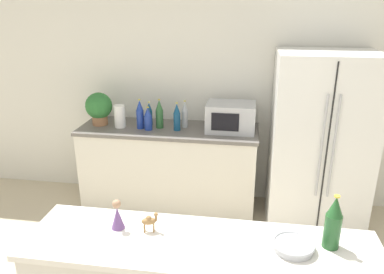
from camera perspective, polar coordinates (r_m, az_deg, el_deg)
wall_back at (r=4.02m, az=2.36°, el=7.86°), size 8.00×0.06×2.55m
back_counter at (r=4.02m, az=-3.48°, el=-4.59°), size 1.84×0.63×0.89m
refrigerator at (r=3.79m, az=18.85°, el=-0.69°), size 0.91×0.74×1.70m
potted_plant at (r=4.02m, az=-14.00°, el=4.41°), size 0.28×0.28×0.34m
paper_towel_roll at (r=3.91m, az=-10.95°, el=3.12°), size 0.11×0.11×0.23m
microwave at (r=3.76m, az=5.91°, el=3.07°), size 0.48×0.37×0.28m
back_bottle_0 at (r=3.84m, az=-1.11°, el=3.44°), size 0.06×0.06×0.28m
back_bottle_1 at (r=3.94m, az=-6.52°, el=3.51°), size 0.06×0.06×0.25m
back_bottle_2 at (r=3.83m, az=-4.98°, el=3.48°), size 0.08×0.08×0.30m
back_bottle_3 at (r=3.74m, az=-2.32°, el=3.04°), size 0.07×0.07×0.29m
back_bottle_4 at (r=3.79m, az=-6.71°, el=2.75°), size 0.08×0.08×0.24m
back_bottle_5 at (r=3.83m, az=-7.93°, el=3.41°), size 0.08×0.08×0.31m
wine_bottle at (r=2.05m, az=20.73°, el=-12.13°), size 0.08×0.08×0.29m
fruit_bowl at (r=2.03m, az=15.17°, el=-15.65°), size 0.22×0.22×0.05m
camel_figurine at (r=2.09m, az=-6.50°, el=-12.55°), size 0.09×0.06×0.11m
wise_man_figurine_blue at (r=2.14m, az=-11.29°, el=-11.73°), size 0.07×0.07×0.17m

